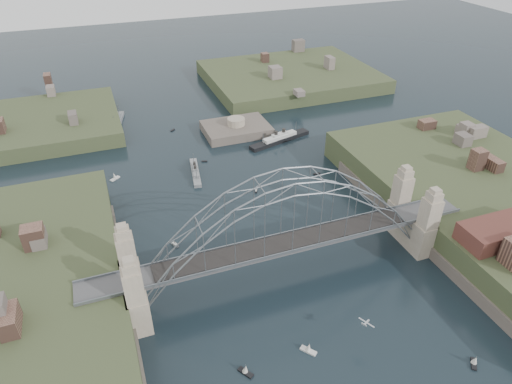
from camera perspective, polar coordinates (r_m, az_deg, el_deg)
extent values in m
plane|color=black|center=(101.35, 3.59, -9.99)|extent=(500.00, 500.00, 0.00)
cube|color=#4C4C4E|center=(96.08, 3.75, -6.50)|extent=(84.00, 6.00, 0.70)
cube|color=slate|center=(93.65, 4.50, -7.33)|extent=(84.00, 0.25, 0.50)
cube|color=slate|center=(97.86, 3.06, -5.21)|extent=(84.00, 0.25, 0.50)
cube|color=black|center=(95.73, 3.76, -6.25)|extent=(55.20, 5.20, 0.35)
cube|color=gray|center=(86.54, -14.78, -12.47)|extent=(3.40, 3.40, 17.70)
cube|color=gray|center=(93.98, -15.62, -8.30)|extent=(3.40, 3.40, 17.70)
cube|color=gray|center=(107.04, 20.56, -3.62)|extent=(3.40, 3.40, 17.70)
cube|color=gray|center=(113.15, 17.52, -0.84)|extent=(3.40, 3.40, 17.70)
cube|color=gray|center=(93.50, -14.78, -12.47)|extent=(4.08, 13.80, 8.00)
cube|color=gray|center=(112.75, 18.56, -4.21)|extent=(4.08, 13.80, 8.00)
cube|color=#544A42|center=(95.70, -16.95, -14.19)|extent=(6.00, 70.00, 4.00)
cube|color=#384224|center=(130.46, 27.72, -2.17)|extent=(50.00, 90.00, 12.00)
cube|color=#544A42|center=(116.76, 19.87, -4.93)|extent=(6.00, 70.00, 4.00)
cube|color=#384224|center=(177.62, -26.36, 6.79)|extent=(60.00, 45.00, 9.00)
cube|color=#384224|center=(206.63, 4.28, 13.65)|extent=(70.00, 55.00, 9.50)
cube|color=#544A42|center=(159.83, -2.45, 7.21)|extent=(22.00, 16.00, 7.00)
cylinder|color=gray|center=(157.84, -2.49, 8.74)|extent=(6.00, 6.00, 2.40)
cube|color=#592D26|center=(109.61, 28.62, -4.21)|extent=(20.00, 8.00, 4.00)
cube|color=gray|center=(135.90, -7.55, 2.36)|extent=(4.41, 15.78, 1.39)
cube|color=gray|center=(135.38, -7.58, 2.73)|extent=(2.84, 8.74, 1.04)
cube|color=gray|center=(134.99, -7.60, 3.02)|extent=(1.72, 4.04, 0.70)
cylinder|color=black|center=(133.73, -7.58, 3.02)|extent=(0.75, 0.75, 1.39)
cylinder|color=black|center=(135.64, -7.66, 3.47)|extent=(0.75, 0.75, 1.39)
cylinder|color=slate|center=(130.71, -7.43, 2.18)|extent=(0.14, 0.14, 3.48)
cylinder|color=slate|center=(138.87, -7.79, 4.12)|extent=(0.14, 0.14, 3.48)
cube|color=gray|center=(172.76, -16.83, 8.19)|extent=(6.57, 17.76, 1.77)
cube|color=gray|center=(172.24, -16.90, 8.58)|extent=(4.08, 9.88, 1.33)
cube|color=gray|center=(171.85, -16.96, 8.89)|extent=(2.35, 4.61, 0.88)
cylinder|color=black|center=(170.43, -17.06, 8.95)|extent=(0.88, 0.88, 1.77)
cylinder|color=black|center=(172.67, -16.94, 9.29)|extent=(0.88, 0.88, 1.77)
cylinder|color=slate|center=(166.85, -17.23, 8.32)|extent=(0.18, 0.18, 4.42)
cylinder|color=slate|center=(176.45, -16.75, 9.75)|extent=(0.18, 0.18, 4.42)
cube|color=black|center=(153.55, 2.96, 6.44)|extent=(23.04, 9.32, 1.68)
cube|color=silver|center=(152.99, 2.98, 6.86)|extent=(12.84, 5.73, 1.26)
cube|color=silver|center=(152.58, 2.99, 7.18)|extent=(6.02, 3.24, 0.84)
cylinder|color=black|center=(151.34, 2.51, 7.28)|extent=(1.13, 1.13, 1.68)
cylinder|color=black|center=(153.19, 3.47, 7.58)|extent=(1.13, 1.13, 1.68)
cylinder|color=slate|center=(148.50, 0.89, 6.68)|extent=(0.17, 0.17, 4.19)
cylinder|color=slate|center=(156.41, 4.99, 7.99)|extent=(0.17, 0.17, 4.19)
cube|color=silver|center=(86.61, 13.58, -15.53)|extent=(1.58, 0.96, 0.28)
cube|color=silver|center=(86.57, 13.58, -15.51)|extent=(1.64, 3.02, 0.06)
cube|color=silver|center=(86.00, 13.29, -15.77)|extent=(0.58, 0.97, 0.35)
cube|color=silver|center=(109.60, -10.06, -6.53)|extent=(1.59, 2.28, 0.45)
cube|color=silver|center=(109.35, -10.08, -6.37)|extent=(1.11, 1.44, 0.40)
cylinder|color=black|center=(109.07, -10.10, -6.19)|extent=(0.16, 0.16, 0.70)
cube|color=silver|center=(126.73, 0.01, 0.10)|extent=(1.19, 1.76, 0.45)
cube|color=silver|center=(126.52, 0.01, 0.25)|extent=(0.84, 1.11, 0.40)
cylinder|color=black|center=(126.27, 0.01, 0.43)|extent=(0.16, 0.16, 0.70)
cube|color=silver|center=(87.71, 6.54, -19.05)|extent=(2.67, 3.02, 0.45)
cylinder|color=slate|center=(86.89, 6.58, -18.62)|extent=(0.08, 0.08, 2.20)
cone|color=silver|center=(86.89, 6.58, -18.62)|extent=(1.55, 1.59, 1.92)
cube|color=silver|center=(135.85, 7.57, 2.24)|extent=(2.07, 0.79, 0.45)
cube|color=silver|center=(138.46, -17.15, 1.58)|extent=(3.06, 2.68, 0.45)
cylinder|color=slate|center=(137.94, -17.22, 1.95)|extent=(0.08, 0.08, 2.20)
cone|color=silver|center=(137.94, -17.22, 1.95)|extent=(1.59, 1.55, 1.92)
cube|color=silver|center=(142.12, -6.44, 3.81)|extent=(1.80, 1.12, 0.45)
cube|color=silver|center=(93.66, 25.45, -18.76)|extent=(2.24, 2.56, 0.45)
cylinder|color=slate|center=(92.89, 25.61, -18.35)|extent=(0.08, 0.08, 2.20)
cone|color=silver|center=(92.89, 25.61, -18.35)|extent=(1.55, 1.59, 1.92)
cube|color=silver|center=(163.61, -10.33, 7.58)|extent=(1.82, 1.78, 0.45)
cube|color=silver|center=(129.04, 14.43, -0.41)|extent=(1.12, 2.14, 0.45)
cube|color=silver|center=(84.56, -1.30, -21.55)|extent=(2.40, 2.98, 0.45)
cylinder|color=slate|center=(83.71, -1.31, -21.13)|extent=(0.08, 0.08, 2.20)
cone|color=silver|center=(83.71, -1.31, -21.13)|extent=(1.51, 1.58, 1.92)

